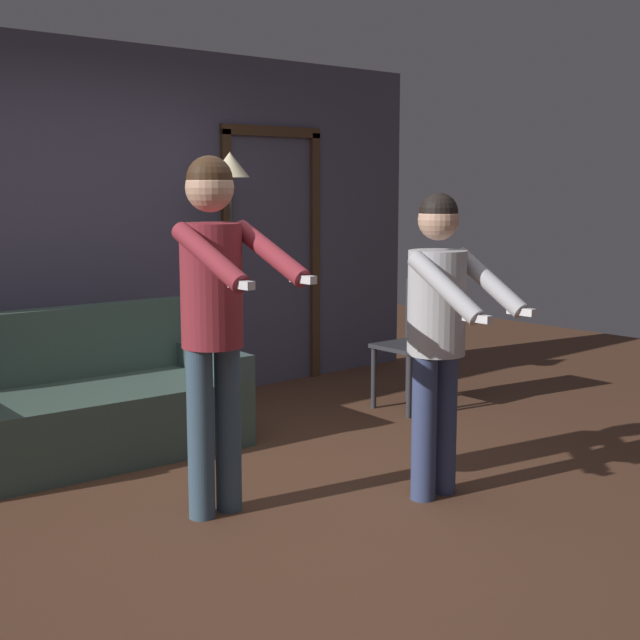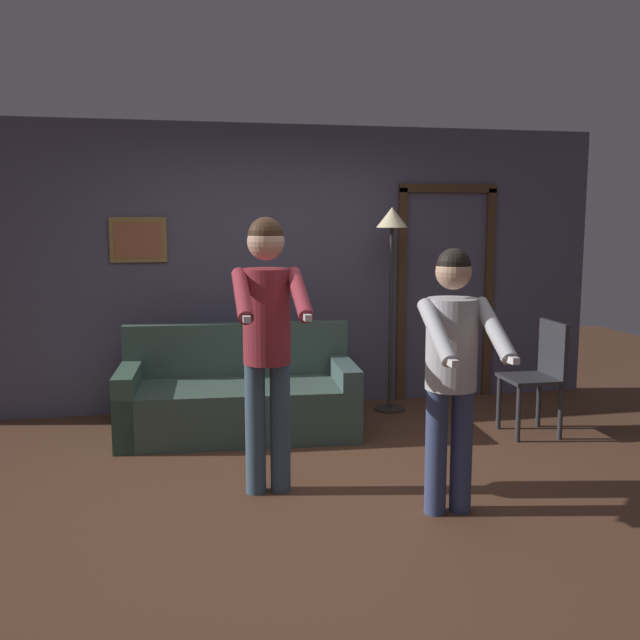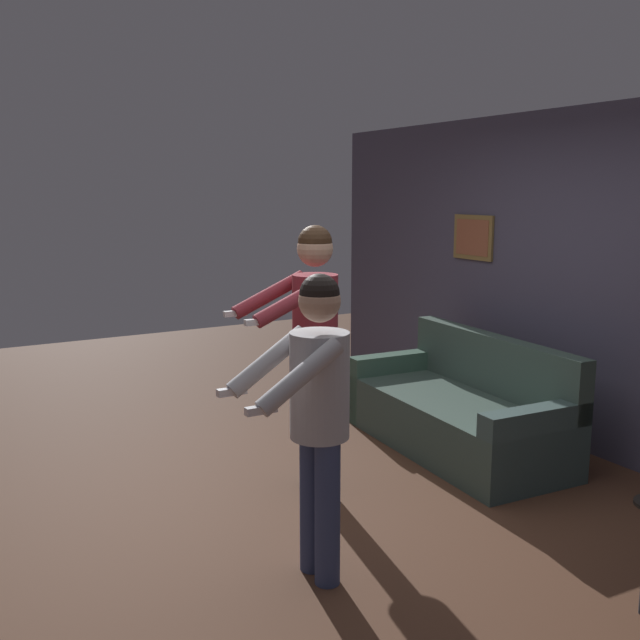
% 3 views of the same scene
% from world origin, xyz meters
% --- Properties ---
extents(ground_plane, '(12.00, 12.00, 0.00)m').
position_xyz_m(ground_plane, '(0.00, 0.00, 0.00)').
color(ground_plane, brown).
extents(back_wall_assembly, '(6.40, 0.10, 2.60)m').
position_xyz_m(back_wall_assembly, '(0.02, 2.14, 1.30)').
color(back_wall_assembly, '#514E65').
rests_on(back_wall_assembly, ground_plane).
extents(couch, '(1.95, 0.97, 0.87)m').
position_xyz_m(couch, '(-0.37, 1.32, 0.28)').
color(couch, '#3F544A').
rests_on(couch, ground_plane).
extents(person_standing_left, '(0.44, 0.71, 1.76)m').
position_xyz_m(person_standing_left, '(-0.31, -0.02, 1.08)').
color(person_standing_left, '#3A5467').
rests_on(person_standing_left, ground_plane).
extents(person_standing_right, '(0.43, 0.63, 1.59)m').
position_xyz_m(person_standing_right, '(0.71, -0.56, 0.94)').
color(person_standing_right, '#37436E').
rests_on(person_standing_right, ground_plane).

